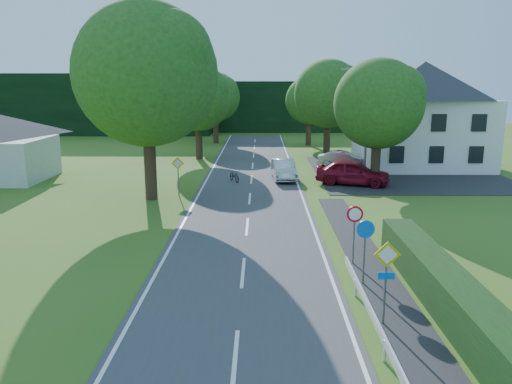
{
  "coord_description": "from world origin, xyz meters",
  "views": [
    {
      "loc": [
        0.64,
        -5.63,
        7.07
      ],
      "look_at": [
        0.44,
        18.21,
        1.74
      ],
      "focal_mm": 35.0,
      "sensor_mm": 36.0,
      "label": 1
    }
  ],
  "objects_px": {
    "motorcycle": "(234,175)",
    "parked_car_silver_b": "(468,161)",
    "parked_car_red": "(353,172)",
    "parasol": "(398,155)",
    "streetlight": "(365,118)",
    "parked_car_silver_a": "(343,159)",
    "moving_car": "(284,170)"
  },
  "relations": [
    {
      "from": "motorcycle",
      "to": "parked_car_silver_b",
      "type": "relative_size",
      "value": 0.31
    },
    {
      "from": "parked_car_red",
      "to": "parasol",
      "type": "distance_m",
      "value": 8.29
    },
    {
      "from": "parked_car_red",
      "to": "parked_car_silver_b",
      "type": "distance_m",
      "value": 11.68
    },
    {
      "from": "motorcycle",
      "to": "parked_car_silver_b",
      "type": "xyz_separation_m",
      "value": [
        18.49,
        4.61,
        0.29
      ]
    },
    {
      "from": "streetlight",
      "to": "parked_car_silver_a",
      "type": "height_order",
      "value": "streetlight"
    },
    {
      "from": "moving_car",
      "to": "parked_car_silver_b",
      "type": "height_order",
      "value": "parked_car_silver_b"
    },
    {
      "from": "motorcycle",
      "to": "parked_car_red",
      "type": "distance_m",
      "value": 8.32
    },
    {
      "from": "streetlight",
      "to": "parasol",
      "type": "xyz_separation_m",
      "value": [
        3.84,
        5.0,
        -3.35
      ]
    },
    {
      "from": "moving_car",
      "to": "parked_car_silver_a",
      "type": "bearing_deg",
      "value": 40.06
    },
    {
      "from": "motorcycle",
      "to": "streetlight",
      "type": "bearing_deg",
      "value": -19.62
    },
    {
      "from": "streetlight",
      "to": "parked_car_red",
      "type": "distance_m",
      "value": 4.09
    },
    {
      "from": "motorcycle",
      "to": "parked_car_silver_a",
      "type": "xyz_separation_m",
      "value": [
        8.69,
        5.8,
        0.26
      ]
    },
    {
      "from": "moving_car",
      "to": "parked_car_red",
      "type": "height_order",
      "value": "parked_car_red"
    },
    {
      "from": "streetlight",
      "to": "parked_car_silver_b",
      "type": "bearing_deg",
      "value": 22.88
    },
    {
      "from": "streetlight",
      "to": "motorcycle",
      "type": "xyz_separation_m",
      "value": [
        -9.26,
        -0.72,
        -3.99
      ]
    },
    {
      "from": "parked_car_red",
      "to": "parasol",
      "type": "xyz_separation_m",
      "value": [
        4.86,
        6.71,
        0.22
      ]
    },
    {
      "from": "parked_car_silver_a",
      "to": "parked_car_silver_b",
      "type": "relative_size",
      "value": 0.8
    },
    {
      "from": "moving_car",
      "to": "parasol",
      "type": "distance_m",
      "value": 10.76
    },
    {
      "from": "parked_car_red",
      "to": "parked_car_silver_a",
      "type": "distance_m",
      "value": 6.8
    },
    {
      "from": "motorcycle",
      "to": "parasol",
      "type": "height_order",
      "value": "parasol"
    },
    {
      "from": "parked_car_silver_b",
      "to": "parasol",
      "type": "distance_m",
      "value": 5.51
    },
    {
      "from": "moving_car",
      "to": "parked_car_silver_a",
      "type": "height_order",
      "value": "moving_car"
    },
    {
      "from": "parked_car_red",
      "to": "parked_car_silver_a",
      "type": "bearing_deg",
      "value": 14.85
    },
    {
      "from": "moving_car",
      "to": "parked_car_silver_b",
      "type": "bearing_deg",
      "value": 10.24
    },
    {
      "from": "parked_car_silver_a",
      "to": "moving_car",
      "type": "bearing_deg",
      "value": 146.24
    },
    {
      "from": "streetlight",
      "to": "moving_car",
      "type": "relative_size",
      "value": 1.84
    },
    {
      "from": "moving_car",
      "to": "parasol",
      "type": "xyz_separation_m",
      "value": [
        9.57,
        4.9,
        0.35
      ]
    },
    {
      "from": "streetlight",
      "to": "motorcycle",
      "type": "bearing_deg",
      "value": -175.56
    },
    {
      "from": "moving_car",
      "to": "parked_car_red",
      "type": "distance_m",
      "value": 5.04
    },
    {
      "from": "parasol",
      "to": "parked_car_red",
      "type": "bearing_deg",
      "value": -125.94
    },
    {
      "from": "streetlight",
      "to": "motorcycle",
      "type": "relative_size",
      "value": 4.85
    },
    {
      "from": "streetlight",
      "to": "moving_car",
      "type": "xyz_separation_m",
      "value": [
        -5.72,
        0.1,
        -3.71
      ]
    }
  ]
}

